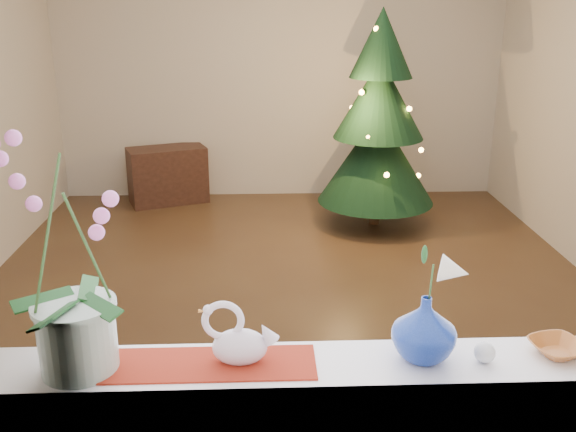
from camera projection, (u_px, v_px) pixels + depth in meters
name	position (u px, v px, depth m)	size (l,w,h in m)	color
ground	(291.00, 296.00, 4.52)	(5.00, 5.00, 0.00)	#3D2819
wall_back	(280.00, 65.00, 6.45)	(4.50, 0.10, 2.70)	beige
wall_front	(333.00, 249.00, 1.72)	(4.50, 0.10, 2.70)	beige
windowsill	(325.00, 368.00, 1.99)	(2.20, 0.26, 0.04)	white
window_frame	(335.00, 117.00, 1.64)	(2.22, 0.06, 1.60)	white
runner	(202.00, 364.00, 1.97)	(0.70, 0.20, 0.01)	maroon
orchid_pot	(68.00, 258.00, 1.83)	(0.25, 0.25, 0.73)	white
swan	(239.00, 334.00, 1.95)	(0.23, 0.11, 0.20)	silver
blue_vase	(425.00, 324.00, 1.97)	(0.23, 0.23, 0.24)	navy
lily	(430.00, 261.00, 1.90)	(0.13, 0.08, 0.18)	white
paperweight	(485.00, 352.00, 1.98)	(0.07, 0.07, 0.07)	silver
amber_dish	(558.00, 349.00, 2.03)	(0.14, 0.14, 0.04)	#9E5420
xmas_tree	(378.00, 121.00, 5.67)	(1.05, 1.05, 1.93)	black
side_table	(168.00, 175.00, 6.52)	(0.76, 0.38, 0.57)	black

